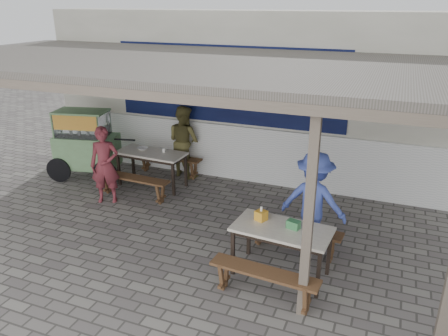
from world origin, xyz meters
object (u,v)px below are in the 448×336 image
at_px(bench_left_wall, 169,160).
at_px(tissue_box, 261,215).
at_px(bench_left_street, 133,182).
at_px(bench_right_street, 264,278).
at_px(vendor_cart, 86,142).
at_px(table_right, 282,233).
at_px(patron_street_side, 105,165).
at_px(table_left, 151,156).
at_px(patron_wall_side, 184,141).
at_px(condiment_jar, 164,150).
at_px(bench_right_wall, 295,233).
at_px(condiment_bowl, 143,148).
at_px(donation_box, 293,224).
at_px(patron_right_table, 314,201).

xyz_separation_m(bench_left_wall, tissue_box, (2.97, -2.70, 0.48)).
xyz_separation_m(bench_left_street, tissue_box, (3.03, -1.34, 0.48)).
height_order(bench_right_street, vendor_cart, vendor_cart).
bearing_deg(bench_right_street, table_right, 90.00).
height_order(bench_left_street, patron_street_side, patron_street_side).
xyz_separation_m(table_left, patron_street_side, (-0.42, -0.99, 0.08)).
bearing_deg(patron_wall_side, condiment_jar, 102.53).
bearing_deg(bench_right_wall, patron_wall_side, 147.40).
relative_size(condiment_jar, condiment_bowl, 0.39).
bearing_deg(vendor_cart, bench_right_wall, -27.81).
relative_size(vendor_cart, condiment_bowl, 8.51).
bearing_deg(condiment_bowl, patron_wall_side, 50.08).
relative_size(bench_right_street, tissue_box, 10.19).
xyz_separation_m(donation_box, condiment_jar, (-3.24, 2.19, -0.02)).
xyz_separation_m(patron_wall_side, condiment_bowl, (-0.61, -0.73, -0.02)).
bearing_deg(tissue_box, patron_right_table, 53.89).
distance_m(bench_left_street, donation_box, 3.82).
relative_size(patron_street_side, patron_right_table, 0.95).
distance_m(bench_right_street, tissue_box, 0.95).
bearing_deg(patron_street_side, bench_right_wall, -31.05).
bearing_deg(patron_street_side, bench_left_street, 14.91).
relative_size(table_left, patron_right_table, 0.93).
height_order(bench_left_street, tissue_box, tissue_box).
bearing_deg(donation_box, patron_right_table, 83.00).
xyz_separation_m(bench_left_street, condiment_jar, (0.28, 0.78, 0.45)).
bearing_deg(patron_street_side, condiment_bowl, 56.89).
xyz_separation_m(bench_right_wall, condiment_jar, (-3.15, 1.58, 0.45)).
distance_m(bench_right_wall, tissue_box, 0.82).
bearing_deg(bench_left_wall, bench_right_street, -44.23).
bearing_deg(bench_left_wall, tissue_box, -39.76).
relative_size(bench_right_wall, patron_street_side, 0.98).
xyz_separation_m(table_left, bench_right_street, (3.29, -2.78, -0.33)).
bearing_deg(tissue_box, patron_wall_side, 133.13).
bearing_deg(donation_box, patron_wall_side, 137.26).
bearing_deg(table_left, patron_wall_side, 68.11).
bearing_deg(patron_wall_side, patron_right_table, 170.12).
bearing_deg(condiment_jar, table_left, -157.35).
bearing_deg(bench_right_wall, vendor_cart, 168.96).
relative_size(bench_right_wall, vendor_cart, 0.82).
height_order(table_right, patron_street_side, patron_street_side).
xyz_separation_m(bench_left_wall, vendor_cart, (-1.58, -0.80, 0.48)).
bearing_deg(condiment_bowl, bench_left_wall, 65.58).
bearing_deg(table_right, bench_left_wall, 144.05).
bearing_deg(table_right, bench_right_wall, 90.00).
distance_m(table_left, patron_right_table, 3.80).
height_order(bench_left_wall, table_right, table_right).
bearing_deg(condiment_jar, patron_wall_side, 80.61).
height_order(table_left, vendor_cart, vendor_cart).
distance_m(table_left, donation_box, 4.07).
height_order(bench_left_wall, patron_street_side, patron_street_side).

